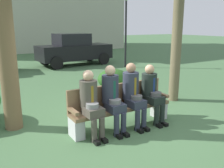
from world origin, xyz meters
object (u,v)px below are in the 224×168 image
object	(u,v)px
seated_man_leftmost	(91,101)
seated_man_rightmost	(152,90)
shrub_near_bench	(113,79)
street_lamp	(126,24)
seated_man_centerright	(133,92)
park_bench	(120,106)
seated_man_centerleft	(112,96)
parked_car_far	(74,49)

from	to	relation	value
seated_man_leftmost	seated_man_rightmost	bearing A→B (deg)	-0.07
seated_man_rightmost	shrub_near_bench	size ratio (longest dim) A/B	1.18
street_lamp	seated_man_centerright	bearing A→B (deg)	-122.66
seated_man_leftmost	seated_man_rightmost	distance (m)	1.49
seated_man_leftmost	seated_man_rightmost	xyz separation A→B (m)	(1.49, -0.00, -0.01)
park_bench	seated_man_centerright	bearing A→B (deg)	-29.07
seated_man_centerleft	seated_man_centerright	size ratio (longest dim) A/B	0.99
seated_man_centerleft	street_lamp	world-z (taller)	street_lamp
seated_man_centerright	street_lamp	bearing A→B (deg)	57.34
shrub_near_bench	park_bench	bearing A→B (deg)	-118.42
park_bench	seated_man_rightmost	xyz separation A→B (m)	(0.74, -0.14, 0.28)
seated_man_centerleft	street_lamp	xyz separation A→B (m)	(4.56, 6.33, 1.41)
parked_car_far	seated_man_centerleft	bearing A→B (deg)	-107.18
seated_man_rightmost	street_lamp	bearing A→B (deg)	60.72
park_bench	seated_man_rightmost	bearing A→B (deg)	-10.56
seated_man_rightmost	parked_car_far	xyz separation A→B (m)	(1.57, 8.33, 0.13)
park_bench	seated_man_centerright	world-z (taller)	seated_man_centerright
seated_man_centerright	seated_man_leftmost	bearing A→B (deg)	-179.66
seated_man_centerright	street_lamp	size ratio (longest dim) A/B	0.39
seated_man_leftmost	shrub_near_bench	distance (m)	3.69
seated_man_rightmost	seated_man_centerleft	bearing A→B (deg)	179.63
shrub_near_bench	seated_man_leftmost	bearing A→B (deg)	-127.80
park_bench	seated_man_leftmost	distance (m)	0.82
seated_man_leftmost	shrub_near_bench	world-z (taller)	seated_man_leftmost
seated_man_rightmost	shrub_near_bench	distance (m)	3.02
seated_man_centerright	street_lamp	xyz separation A→B (m)	(4.06, 6.33, 1.40)
seated_man_leftmost	street_lamp	size ratio (longest dim) A/B	0.37
shrub_near_bench	parked_car_far	xyz separation A→B (m)	(0.81, 5.43, 0.50)
park_bench	seated_man_rightmost	distance (m)	0.80
seated_man_centerleft	seated_man_rightmost	xyz separation A→B (m)	(1.01, -0.01, -0.03)
seated_man_rightmost	shrub_near_bench	world-z (taller)	seated_man_rightmost
seated_man_centerright	parked_car_far	world-z (taller)	parked_car_far
seated_man_centerright	parked_car_far	size ratio (longest dim) A/B	0.34
shrub_near_bench	street_lamp	distance (m)	4.78
seated_man_centerleft	street_lamp	bearing A→B (deg)	54.23
seated_man_centerright	shrub_near_bench	xyz separation A→B (m)	(1.26, 2.90, -0.41)
street_lamp	shrub_near_bench	bearing A→B (deg)	-129.13
seated_man_leftmost	parked_car_far	bearing A→B (deg)	69.84
park_bench	street_lamp	size ratio (longest dim) A/B	0.65
park_bench	street_lamp	world-z (taller)	street_lamp
parked_car_far	street_lamp	xyz separation A→B (m)	(1.98, -2.00, 1.31)
park_bench	parked_car_far	world-z (taller)	parked_car_far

